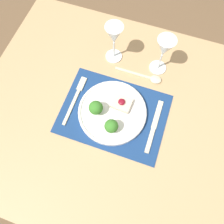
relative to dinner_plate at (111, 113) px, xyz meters
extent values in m
plane|color=brown|center=(0.01, 0.01, -0.75)|extent=(8.00, 8.00, 0.00)
cube|color=tan|center=(0.01, 0.01, -0.03)|extent=(1.11, 0.95, 0.03)
cylinder|color=tan|center=(-0.48, -0.40, -0.40)|extent=(0.06, 0.06, 0.70)
cylinder|color=tan|center=(-0.48, 0.41, -0.40)|extent=(0.06, 0.06, 0.70)
cylinder|color=tan|center=(0.49, 0.41, -0.40)|extent=(0.06, 0.06, 0.70)
cube|color=navy|center=(0.01, 0.01, -0.02)|extent=(0.41, 0.30, 0.00)
cylinder|color=white|center=(0.00, 0.00, -0.01)|extent=(0.27, 0.27, 0.02)
torus|color=white|center=(0.00, 0.00, 0.00)|extent=(0.27, 0.27, 0.01)
cube|color=beige|center=(0.03, 0.05, 0.01)|extent=(0.08, 0.06, 0.02)
ellipsoid|color=maroon|center=(0.03, 0.05, 0.02)|extent=(0.03, 0.03, 0.01)
cylinder|color=#84B256|center=(-0.06, -0.01, 0.01)|extent=(0.01, 0.01, 0.02)
sphere|color=#387A28|center=(-0.06, -0.01, 0.04)|extent=(0.05, 0.05, 0.05)
cylinder|color=#84B256|center=(0.02, -0.06, 0.01)|extent=(0.01, 0.01, 0.02)
sphere|color=#387A28|center=(0.02, -0.06, 0.03)|extent=(0.05, 0.05, 0.05)
cube|color=beige|center=(-0.16, -0.02, -0.01)|extent=(0.01, 0.16, 0.01)
cube|color=beige|center=(-0.16, 0.09, -0.01)|extent=(0.02, 0.06, 0.01)
cube|color=beige|center=(0.17, -0.05, -0.01)|extent=(0.02, 0.10, 0.01)
cube|color=beige|center=(0.17, 0.06, -0.01)|extent=(0.02, 0.12, 0.00)
cube|color=beige|center=(0.03, 0.21, -0.02)|extent=(0.16, 0.01, 0.01)
ellipsoid|color=beige|center=(0.12, 0.21, -0.01)|extent=(0.05, 0.04, 0.01)
cylinder|color=white|center=(0.12, 0.27, -0.02)|extent=(0.07, 0.07, 0.01)
cylinder|color=white|center=(0.12, 0.27, 0.03)|extent=(0.01, 0.01, 0.09)
cone|color=white|center=(0.12, 0.27, 0.12)|extent=(0.07, 0.07, 0.09)
cylinder|color=white|center=(-0.08, 0.26, -0.02)|extent=(0.07, 0.07, 0.01)
cylinder|color=white|center=(-0.08, 0.26, 0.03)|extent=(0.01, 0.01, 0.09)
cone|color=white|center=(-0.08, 0.26, 0.12)|extent=(0.07, 0.07, 0.09)
camera|label=1|loc=(0.10, -0.28, 0.78)|focal=35.00mm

